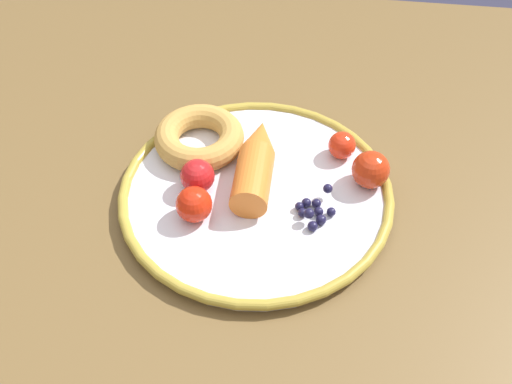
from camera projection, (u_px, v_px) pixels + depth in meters
The scene contains 9 objects.
dining_table at pixel (223, 265), 0.78m from camera, with size 1.13×0.99×0.77m.
plate at pixel (256, 194), 0.73m from camera, with size 0.31×0.31×0.02m.
carrot_orange at pixel (256, 162), 0.73m from camera, with size 0.04×0.14×0.04m.
donut at pixel (199, 137), 0.77m from camera, with size 0.11×0.11×0.03m, color #C08F45.
blueberry_pile at pixel (315, 211), 0.70m from camera, with size 0.05×0.06×0.02m.
tomato_near at pixel (371, 170), 0.72m from camera, with size 0.04×0.04×0.04m, color red.
tomato_mid at pixel (197, 176), 0.72m from camera, with size 0.04×0.04×0.04m, color red.
tomato_far at pixel (194, 204), 0.69m from camera, with size 0.04×0.04×0.04m, color red.
tomato_extra at pixel (342, 145), 0.75m from camera, with size 0.03×0.03×0.03m, color red.
Camera 1 is at (0.10, -0.45, 1.32)m, focal length 44.56 mm.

